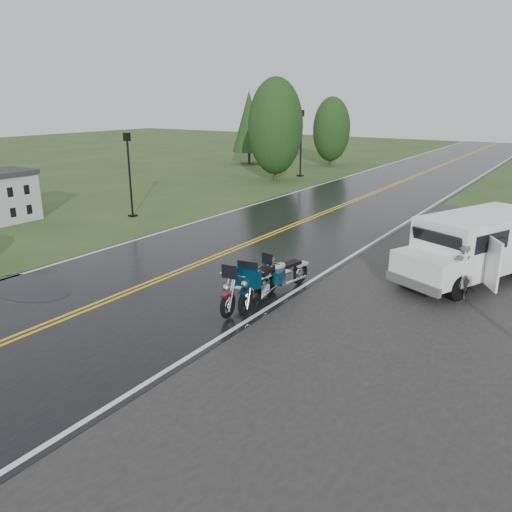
{
  "coord_description": "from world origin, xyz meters",
  "views": [
    {
      "loc": [
        10.05,
        -8.85,
        5.11
      ],
      "look_at": [
        2.8,
        2.0,
        1.0
      ],
      "focal_mm": 35.0,
      "sensor_mm": 36.0,
      "label": 1
    }
  ],
  "objects_px": {
    "lamp_post_far_left": "(301,143)",
    "motorcycle_teal": "(245,292)",
    "van_white": "(412,251)",
    "person_at_van": "(461,273)",
    "lamp_post_near_left": "(130,175)",
    "motorcycle_red": "(228,295)",
    "motorcycle_silver": "(265,278)"
  },
  "relations": [
    {
      "from": "motorcycle_red",
      "to": "lamp_post_near_left",
      "type": "height_order",
      "value": "lamp_post_near_left"
    },
    {
      "from": "lamp_post_near_left",
      "to": "motorcycle_teal",
      "type": "bearing_deg",
      "value": -30.34
    },
    {
      "from": "motorcycle_teal",
      "to": "lamp_post_near_left",
      "type": "xyz_separation_m",
      "value": [
        -10.63,
        6.22,
        1.21
      ]
    },
    {
      "from": "person_at_van",
      "to": "lamp_post_near_left",
      "type": "distance_m",
      "value": 14.89
    },
    {
      "from": "lamp_post_near_left",
      "to": "motorcycle_silver",
      "type": "bearing_deg",
      "value": -25.56
    },
    {
      "from": "motorcycle_red",
      "to": "motorcycle_teal",
      "type": "xyz_separation_m",
      "value": [
        0.27,
        0.35,
        0.03
      ]
    },
    {
      "from": "motorcycle_red",
      "to": "lamp_post_far_left",
      "type": "xyz_separation_m",
      "value": [
        -10.04,
        21.77,
        1.6
      ]
    },
    {
      "from": "lamp_post_far_left",
      "to": "motorcycle_silver",
      "type": "bearing_deg",
      "value": -63.49
    },
    {
      "from": "lamp_post_far_left",
      "to": "motorcycle_teal",
      "type": "bearing_deg",
      "value": -64.29
    },
    {
      "from": "motorcycle_red",
      "to": "lamp_post_far_left",
      "type": "height_order",
      "value": "lamp_post_far_left"
    },
    {
      "from": "van_white",
      "to": "person_at_van",
      "type": "xyz_separation_m",
      "value": [
        1.46,
        -0.55,
        -0.23
      ]
    },
    {
      "from": "motorcycle_teal",
      "to": "motorcycle_red",
      "type": "bearing_deg",
      "value": -137.6
    },
    {
      "from": "person_at_van",
      "to": "lamp_post_near_left",
      "type": "xyz_separation_m",
      "value": [
        -14.68,
        2.19,
        1.12
      ]
    },
    {
      "from": "van_white",
      "to": "lamp_post_far_left",
      "type": "distance_m",
      "value": 21.25
    },
    {
      "from": "lamp_post_near_left",
      "to": "motorcycle_red",
      "type": "bearing_deg",
      "value": -32.41
    },
    {
      "from": "van_white",
      "to": "lamp_post_near_left",
      "type": "xyz_separation_m",
      "value": [
        -13.23,
        1.64,
        0.89
      ]
    },
    {
      "from": "motorcycle_teal",
      "to": "lamp_post_near_left",
      "type": "relative_size",
      "value": 0.61
    },
    {
      "from": "motorcycle_red",
      "to": "lamp_post_near_left",
      "type": "bearing_deg",
      "value": 139.31
    },
    {
      "from": "motorcycle_silver",
      "to": "van_white",
      "type": "relative_size",
      "value": 0.4
    },
    {
      "from": "motorcycle_red",
      "to": "lamp_post_near_left",
      "type": "xyz_separation_m",
      "value": [
        -10.36,
        6.58,
        1.24
      ]
    },
    {
      "from": "lamp_post_far_left",
      "to": "lamp_post_near_left",
      "type": "bearing_deg",
      "value": -91.19
    },
    {
      "from": "person_at_van",
      "to": "lamp_post_near_left",
      "type": "relative_size",
      "value": 0.41
    },
    {
      "from": "van_white",
      "to": "person_at_van",
      "type": "distance_m",
      "value": 1.57
    },
    {
      "from": "lamp_post_near_left",
      "to": "lamp_post_far_left",
      "type": "xyz_separation_m",
      "value": [
        0.32,
        15.19,
        0.36
      ]
    },
    {
      "from": "motorcycle_red",
      "to": "person_at_van",
      "type": "xyz_separation_m",
      "value": [
        4.32,
        4.39,
        0.12
      ]
    },
    {
      "from": "van_white",
      "to": "lamp_post_far_left",
      "type": "height_order",
      "value": "lamp_post_far_left"
    },
    {
      "from": "lamp_post_far_left",
      "to": "van_white",
      "type": "bearing_deg",
      "value": -52.52
    },
    {
      "from": "motorcycle_red",
      "to": "person_at_van",
      "type": "distance_m",
      "value": 6.16
    },
    {
      "from": "person_at_van",
      "to": "motorcycle_red",
      "type": "bearing_deg",
      "value": 8.41
    },
    {
      "from": "motorcycle_silver",
      "to": "van_white",
      "type": "bearing_deg",
      "value": 59.31
    },
    {
      "from": "motorcycle_teal",
      "to": "lamp_post_near_left",
      "type": "bearing_deg",
      "value": 139.39
    },
    {
      "from": "motorcycle_silver",
      "to": "lamp_post_near_left",
      "type": "height_order",
      "value": "lamp_post_near_left"
    }
  ]
}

